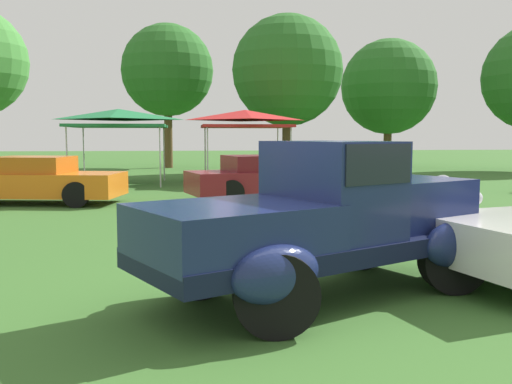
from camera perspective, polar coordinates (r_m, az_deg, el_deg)
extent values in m
plane|color=#386628|center=(6.16, 5.16, -10.91)|extent=(120.00, 120.00, 0.00)
cube|color=black|center=(6.21, 6.78, -5.46)|extent=(4.32, 3.18, 0.20)
cube|color=navy|center=(7.02, 14.42, -1.17)|extent=(1.85, 1.67, 0.60)
ellipsoid|color=silver|center=(7.62, 18.31, -0.90)|extent=(0.38, 0.54, 0.68)
cube|color=navy|center=(6.20, 7.62, 0.30)|extent=(1.51, 1.67, 1.04)
cube|color=black|center=(6.18, 7.66, 3.07)|extent=(1.44, 1.66, 0.40)
cube|color=navy|center=(5.48, -2.43, -3.74)|extent=(2.24, 2.07, 0.48)
ellipsoid|color=navy|center=(7.61, 10.60, -3.45)|extent=(0.98, 0.74, 0.52)
ellipsoid|color=navy|center=(6.68, 19.39, -4.96)|extent=(0.98, 0.74, 0.52)
ellipsoid|color=navy|center=(6.15, -5.98, -5.57)|extent=(0.98, 0.74, 0.52)
ellipsoid|color=navy|center=(4.95, 2.04, -8.31)|extent=(0.98, 0.74, 0.52)
sphere|color=silver|center=(7.92, 16.00, -0.01)|extent=(0.18, 0.18, 0.18)
sphere|color=silver|center=(7.39, 21.25, -0.57)|extent=(0.18, 0.18, 0.18)
cylinder|color=black|center=(7.64, 10.57, -4.79)|extent=(0.76, 0.24, 0.76)
cylinder|color=black|center=(6.71, 19.34, -6.47)|extent=(0.76, 0.24, 0.76)
cylinder|color=black|center=(6.19, -5.96, -7.20)|extent=(0.76, 0.24, 0.76)
cylinder|color=black|center=(5.00, 2.03, -10.31)|extent=(0.76, 0.24, 0.76)
cylinder|color=black|center=(7.60, 20.13, -5.47)|extent=(0.66, 0.20, 0.66)
cube|color=orange|center=(15.64, -20.95, 0.73)|extent=(4.38, 2.41, 0.60)
cube|color=#BB5914|center=(15.68, -21.57, 2.55)|extent=(2.06, 1.75, 0.44)
cylinder|color=black|center=(14.46, -17.72, -0.26)|extent=(0.64, 0.22, 0.64)
cube|color=maroon|center=(15.55, 1.11, 1.08)|extent=(4.58, 2.71, 0.60)
cube|color=maroon|center=(15.46, 0.53, 2.91)|extent=(2.19, 1.88, 0.44)
cylinder|color=black|center=(15.42, 6.64, 0.33)|extent=(0.64, 0.22, 0.64)
cylinder|color=black|center=(14.39, -2.45, -0.02)|extent=(0.64, 0.22, 0.64)
cylinder|color=#B7B7BC|center=(22.41, -9.27, 3.78)|extent=(0.05, 0.05, 2.05)
cylinder|color=#B7B7BC|center=(19.36, -9.65, 3.48)|extent=(0.05, 0.05, 2.05)
cylinder|color=#B7B7BC|center=(22.75, -17.00, 3.63)|extent=(0.05, 0.05, 2.05)
cylinder|color=#B7B7BC|center=(19.75, -18.56, 3.30)|extent=(0.05, 0.05, 2.05)
cube|color=#1E703D|center=(21.00, -13.69, 6.50)|extent=(3.40, 3.40, 0.10)
pyramid|color=#1E703D|center=(21.01, -13.72, 7.64)|extent=(3.33, 3.33, 0.38)
cylinder|color=#B7B7BC|center=(22.84, 2.21, 3.88)|extent=(0.05, 0.05, 2.05)
cylinder|color=#B7B7BC|center=(19.96, 3.52, 3.61)|extent=(0.05, 0.05, 2.05)
cylinder|color=#B7B7BC|center=(22.57, -5.16, 3.84)|extent=(0.05, 0.05, 2.05)
cylinder|color=#B7B7BC|center=(19.65, -4.91, 3.57)|extent=(0.05, 0.05, 2.05)
cube|color=red|center=(21.20, -1.09, 6.65)|extent=(3.25, 3.25, 0.10)
pyramid|color=red|center=(21.21, -1.09, 7.79)|extent=(3.18, 3.18, 0.38)
cylinder|color=brown|center=(31.23, -8.85, 6.02)|extent=(0.44, 0.44, 3.90)
sphere|color=#286623|center=(31.42, -8.94, 12.06)|extent=(4.94, 4.94, 4.94)
cylinder|color=#47331E|center=(26.37, 3.15, 5.52)|extent=(0.44, 0.44, 3.33)
sphere|color=#286623|center=(26.54, 3.18, 12.16)|extent=(5.09, 5.09, 5.09)
cylinder|color=brown|center=(32.50, 13.14, 5.13)|extent=(0.44, 0.44, 3.01)
sphere|color=#286623|center=(32.61, 13.26, 10.31)|extent=(5.24, 5.24, 5.24)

